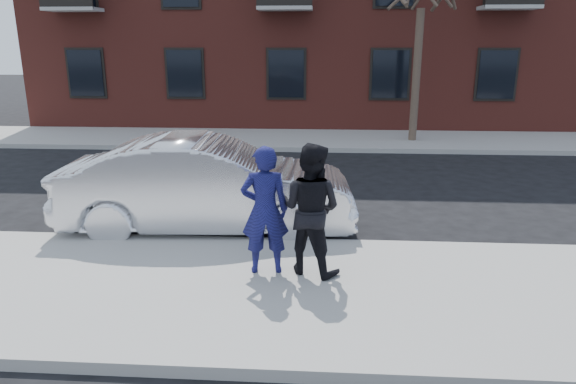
{
  "coord_description": "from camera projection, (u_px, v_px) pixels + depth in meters",
  "views": [
    {
      "loc": [
        1.43,
        -6.38,
        3.26
      ],
      "look_at": [
        0.99,
        0.4,
        1.3
      ],
      "focal_mm": 32.0,
      "sensor_mm": 36.0,
      "label": 1
    }
  ],
  "objects": [
    {
      "name": "far_sidewalk",
      "position": [
        280.0,
        139.0,
        17.87
      ],
      "size": [
        50.0,
        3.5,
        0.15
      ],
      "primitive_type": "cube",
      "color": "#9A9792",
      "rests_on": "ground"
    },
    {
      "name": "man_hoodie",
      "position": [
        265.0,
        210.0,
        7.06
      ],
      "size": [
        0.71,
        0.54,
        1.81
      ],
      "rotation": [
        0.0,
        0.0,
        3.27
      ],
      "color": "navy",
      "rests_on": "near_sidewalk"
    },
    {
      "name": "near_curb",
      "position": [
        234.0,
        242.0,
        8.57
      ],
      "size": [
        50.0,
        0.1,
        0.15
      ],
      "primitive_type": "cube",
      "color": "#999691",
      "rests_on": "ground"
    },
    {
      "name": "man_peacoat",
      "position": [
        311.0,
        209.0,
        7.06
      ],
      "size": [
        1.11,
        1.01,
        1.85
      ],
      "rotation": [
        0.0,
        0.0,
        2.71
      ],
      "color": "black",
      "rests_on": "near_sidewalk"
    },
    {
      "name": "near_sidewalk",
      "position": [
        211.0,
        292.0,
        6.84
      ],
      "size": [
        50.0,
        3.5,
        0.15
      ],
      "primitive_type": "cube",
      "color": "#9A9792",
      "rests_on": "ground"
    },
    {
      "name": "silver_sedan",
      "position": [
        209.0,
        185.0,
        9.11
      ],
      "size": [
        5.24,
        2.12,
        1.69
      ],
      "primitive_type": "imported",
      "rotation": [
        0.0,
        0.0,
        1.64
      ],
      "color": "silver",
      "rests_on": "ground"
    },
    {
      "name": "far_curb",
      "position": [
        275.0,
        149.0,
        16.14
      ],
      "size": [
        50.0,
        0.1,
        0.15
      ],
      "primitive_type": "cube",
      "color": "#999691",
      "rests_on": "ground"
    },
    {
      "name": "ground",
      "position": [
        215.0,
        288.0,
        7.1
      ],
      "size": [
        100.0,
        100.0,
        0.0
      ],
      "primitive_type": "plane",
      "color": "black",
      "rests_on": "ground"
    }
  ]
}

